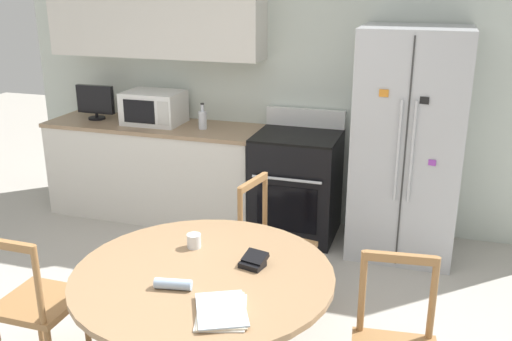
{
  "coord_description": "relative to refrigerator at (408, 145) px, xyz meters",
  "views": [
    {
      "loc": [
        1.27,
        -2.31,
        2.17
      ],
      "look_at": [
        0.17,
        1.15,
        0.95
      ],
      "focal_mm": 40.0,
      "sensor_mm": 36.0,
      "label": 1
    }
  ],
  "objects": [
    {
      "name": "microwave",
      "position": [
        -2.29,
        0.09,
        0.13
      ],
      "size": [
        0.53,
        0.4,
        0.3
      ],
      "color": "white",
      "rests_on": "kitchen_counter"
    },
    {
      "name": "countertop_tv",
      "position": [
        -2.89,
        0.07,
        0.16
      ],
      "size": [
        0.37,
        0.16,
        0.33
      ],
      "color": "black",
      "rests_on": "kitchen_counter"
    },
    {
      "name": "mail_stack",
      "position": [
        -0.65,
        -2.47,
        -0.16
      ],
      "size": [
        0.33,
        0.37,
        0.02
      ],
      "color": "white",
      "rests_on": "dining_table"
    },
    {
      "name": "wallet",
      "position": [
        -0.65,
        -2.0,
        -0.14
      ],
      "size": [
        0.15,
        0.15,
        0.07
      ],
      "color": "black",
      "rests_on": "dining_table"
    },
    {
      "name": "oven_range",
      "position": [
        -0.91,
        0.04,
        -0.45
      ],
      "size": [
        0.71,
        0.68,
        1.08
      ],
      "color": "black",
      "rests_on": "ground_plane"
    },
    {
      "name": "dining_table",
      "position": [
        -0.87,
        -2.14,
        -0.3
      ],
      "size": [
        1.35,
        1.35,
        0.75
      ],
      "color": "#997551",
      "rests_on": "ground_plane"
    },
    {
      "name": "counter_bottle",
      "position": [
        -1.78,
        0.03,
        0.07
      ],
      "size": [
        0.08,
        0.08,
        0.23
      ],
      "color": "silver",
      "rests_on": "kitchen_counter"
    },
    {
      "name": "back_wall",
      "position": [
        -1.4,
        0.37,
        0.52
      ],
      "size": [
        5.2,
        0.44,
        2.6
      ],
      "color": "silver",
      "rests_on": "ground_plane"
    },
    {
      "name": "refrigerator",
      "position": [
        0.0,
        0.0,
        0.0
      ],
      "size": [
        0.83,
        0.74,
        1.84
      ],
      "color": "#B2B5BA",
      "rests_on": "ground_plane"
    },
    {
      "name": "folded_napkin",
      "position": [
        -0.95,
        -2.34,
        -0.15
      ],
      "size": [
        0.19,
        0.08,
        0.05
      ],
      "color": "#A3BCDB",
      "rests_on": "dining_table"
    },
    {
      "name": "dining_chair_left",
      "position": [
        -1.86,
        -2.25,
        -0.48
      ],
      "size": [
        0.42,
        0.42,
        0.9
      ],
      "rotation": [
        0.0,
        0.0,
        6.28
      ],
      "color": "#9E7042",
      "rests_on": "ground_plane"
    },
    {
      "name": "candle_glass",
      "position": [
        -1.03,
        -1.89,
        -0.14
      ],
      "size": [
        0.08,
        0.08,
        0.08
      ],
      "color": "silver",
      "rests_on": "dining_table"
    },
    {
      "name": "dining_chair_far",
      "position": [
        -0.78,
        -1.16,
        -0.48
      ],
      "size": [
        0.49,
        0.49,
        0.9
      ],
      "rotation": [
        0.0,
        0.0,
        4.52
      ],
      "color": "#9E7042",
      "rests_on": "ground_plane"
    },
    {
      "name": "kitchen_counter",
      "position": [
        -2.29,
        0.06,
        -0.47
      ],
      "size": [
        2.03,
        0.64,
        0.9
      ],
      "color": "silver",
      "rests_on": "ground_plane"
    }
  ]
}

